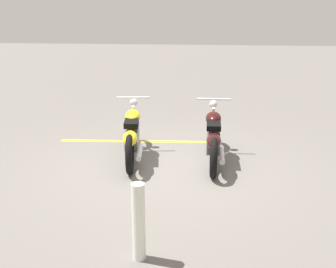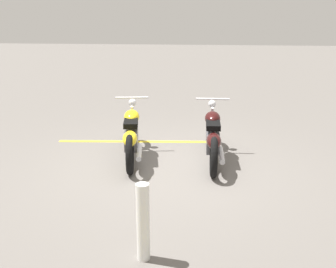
% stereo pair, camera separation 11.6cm
% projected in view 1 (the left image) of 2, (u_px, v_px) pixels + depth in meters
% --- Properties ---
extents(ground_plane, '(60.00, 60.00, 0.00)m').
position_uv_depth(ground_plane, '(170.00, 166.00, 6.85)').
color(ground_plane, '#66605B').
extents(motorcycle_bright_foreground, '(2.22, 0.70, 1.04)m').
position_uv_depth(motorcycle_bright_foreground, '(132.00, 134.00, 7.09)').
color(motorcycle_bright_foreground, black).
rests_on(motorcycle_bright_foreground, ground).
extents(motorcycle_dark_foreground, '(2.23, 0.62, 1.04)m').
position_uv_depth(motorcycle_dark_foreground, '(213.00, 137.00, 6.94)').
color(motorcycle_dark_foreground, black).
rests_on(motorcycle_dark_foreground, ground).
extents(bollard_post, '(0.14, 0.14, 0.87)m').
position_uv_depth(bollard_post, '(139.00, 222.00, 4.13)').
color(bollard_post, white).
rests_on(bollard_post, ground).
extents(parking_stripe_near, '(0.41, 3.20, 0.01)m').
position_uv_depth(parking_stripe_near, '(138.00, 141.00, 8.20)').
color(parking_stripe_near, yellow).
rests_on(parking_stripe_near, ground).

